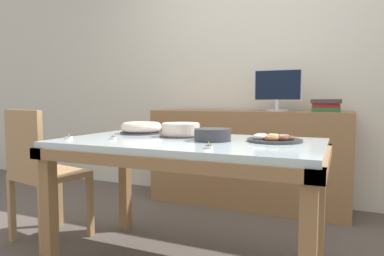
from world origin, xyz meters
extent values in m
cube|color=silver|center=(0.00, 1.65, 1.30)|extent=(8.00, 0.10, 2.60)
cube|color=silver|center=(0.00, 0.00, 0.75)|extent=(1.50, 0.84, 0.04)
cube|color=olive|center=(0.00, -0.40, 0.71)|extent=(1.54, 0.08, 0.06)
cube|color=olive|center=(0.00, 0.40, 0.71)|extent=(1.54, 0.08, 0.06)
cube|color=olive|center=(-0.73, 0.00, 0.71)|extent=(0.08, 0.88, 0.06)
cube|color=olive|center=(0.73, 0.00, 0.71)|extent=(0.08, 0.88, 0.06)
cube|color=olive|center=(-0.71, -0.38, 0.36)|extent=(0.07, 0.07, 0.71)
cube|color=olive|center=(-0.71, 0.38, 0.36)|extent=(0.07, 0.07, 0.71)
cube|color=olive|center=(0.71, 0.38, 0.36)|extent=(0.07, 0.07, 0.71)
cube|color=tan|center=(-1.09, 0.01, 0.47)|extent=(0.49, 0.49, 0.04)
cube|color=tan|center=(-1.12, -0.18, 0.71)|extent=(0.40, 0.11, 0.45)
cube|color=tan|center=(-0.87, 0.16, 0.23)|extent=(0.05, 0.05, 0.45)
cube|color=tan|center=(-1.24, 0.23, 0.23)|extent=(0.05, 0.05, 0.45)
cube|color=tan|center=(-0.94, -0.21, 0.23)|extent=(0.05, 0.05, 0.45)
cube|color=tan|center=(-1.31, -0.14, 0.23)|extent=(0.05, 0.05, 0.45)
cube|color=olive|center=(0.00, 1.35, 0.45)|extent=(1.84, 0.44, 0.90)
cylinder|color=silver|center=(0.28, 1.35, 0.91)|extent=(0.20, 0.20, 0.02)
cylinder|color=silver|center=(0.28, 1.35, 0.97)|extent=(0.04, 0.04, 0.09)
cube|color=silver|center=(0.28, 1.35, 1.14)|extent=(0.42, 0.02, 0.28)
cube|color=black|center=(0.28, 1.33, 1.14)|extent=(0.40, 0.00, 0.26)
cube|color=#2D6638|center=(0.69, 1.35, 0.92)|extent=(0.23, 0.17, 0.04)
cube|color=maroon|center=(0.69, 1.35, 0.96)|extent=(0.22, 0.16, 0.04)
cube|color=#3F3838|center=(0.69, 1.35, 0.99)|extent=(0.25, 0.20, 0.04)
cylinder|color=#333338|center=(-0.12, 0.15, 0.78)|extent=(0.27, 0.27, 0.01)
cylinder|color=beige|center=(-0.12, 0.15, 0.82)|extent=(0.24, 0.24, 0.07)
cylinder|color=white|center=(-0.12, 0.15, 0.86)|extent=(0.23, 0.23, 0.01)
cylinder|color=#333338|center=(-0.46, 0.23, 0.78)|extent=(0.29, 0.29, 0.01)
torus|color=beige|center=(-0.46, 0.23, 0.82)|extent=(0.28, 0.28, 0.07)
cylinder|color=#333338|center=(0.48, 0.12, 0.78)|extent=(0.31, 0.31, 0.01)
torus|color=brown|center=(0.55, 0.11, 0.80)|extent=(0.07, 0.07, 0.02)
torus|color=pink|center=(0.52, 0.16, 0.80)|extent=(0.07, 0.07, 0.02)
torus|color=#EAD184|center=(0.46, 0.19, 0.80)|extent=(0.07, 0.07, 0.02)
torus|color=pink|center=(0.40, 0.14, 0.80)|extent=(0.07, 0.07, 0.03)
torus|color=white|center=(0.40, 0.09, 0.80)|extent=(0.08, 0.08, 0.02)
torus|color=#B27042|center=(0.47, 0.06, 0.80)|extent=(0.08, 0.08, 0.02)
torus|color=brown|center=(0.53, 0.08, 0.80)|extent=(0.07, 0.07, 0.02)
cylinder|color=#333338|center=(0.15, 0.01, 0.78)|extent=(0.21, 0.21, 0.01)
cylinder|color=#333338|center=(0.15, 0.01, 0.79)|extent=(0.21, 0.21, 0.01)
cylinder|color=#333338|center=(0.15, 0.01, 0.80)|extent=(0.21, 0.21, 0.01)
cylinder|color=#333338|center=(0.15, 0.01, 0.81)|extent=(0.21, 0.21, 0.01)
cylinder|color=#333338|center=(0.15, 0.01, 0.82)|extent=(0.21, 0.21, 0.01)
cylinder|color=#333338|center=(0.15, 0.01, 0.83)|extent=(0.21, 0.21, 0.01)
cylinder|color=#333338|center=(0.15, 0.01, 0.84)|extent=(0.21, 0.21, 0.01)
cylinder|color=silver|center=(-0.42, -0.15, 0.78)|extent=(0.04, 0.04, 0.02)
cylinder|color=white|center=(-0.42, -0.15, 0.79)|extent=(0.03, 0.03, 0.00)
cone|color=#F9B74C|center=(-0.42, -0.15, 0.80)|extent=(0.01, 0.01, 0.02)
cylinder|color=silver|center=(0.09, 0.33, 0.78)|extent=(0.04, 0.04, 0.02)
cylinder|color=white|center=(0.09, 0.33, 0.79)|extent=(0.03, 0.03, 0.00)
cone|color=#F9B74C|center=(0.09, 0.33, 0.80)|extent=(0.01, 0.01, 0.02)
cylinder|color=silver|center=(0.24, -0.29, 0.78)|extent=(0.04, 0.04, 0.02)
cylinder|color=white|center=(0.24, -0.29, 0.79)|extent=(0.03, 0.03, 0.00)
cone|color=#F9B74C|center=(0.24, -0.29, 0.80)|extent=(0.01, 0.01, 0.02)
cylinder|color=silver|center=(-0.67, -0.24, 0.78)|extent=(0.04, 0.04, 0.02)
cylinder|color=white|center=(-0.67, -0.24, 0.79)|extent=(0.03, 0.03, 0.00)
cone|color=#F9B74C|center=(-0.67, -0.24, 0.80)|extent=(0.01, 0.01, 0.02)
camera|label=1|loc=(0.81, -1.80, 1.00)|focal=32.00mm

